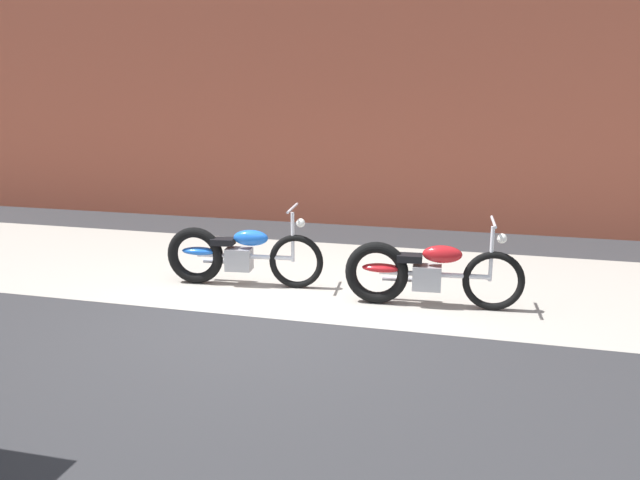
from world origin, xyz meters
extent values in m
plane|color=#2D2D30|center=(0.00, 0.00, 0.00)|extent=(80.00, 80.00, 0.00)
cube|color=#9E998E|center=(0.00, 1.75, 0.00)|extent=(36.00, 3.50, 0.01)
cube|color=brown|center=(0.00, 5.20, 2.72)|extent=(36.00, 0.50, 5.45)
torus|color=black|center=(0.01, 1.12, 0.34)|extent=(0.68, 0.15, 0.68)
torus|color=black|center=(-1.29, 0.98, 0.36)|extent=(0.74, 0.21, 0.73)
cylinder|color=silver|center=(-0.64, 1.05, 0.38)|extent=(1.23, 0.18, 0.06)
cube|color=#99999E|center=(-0.72, 1.04, 0.34)|extent=(0.34, 0.25, 0.28)
ellipsoid|color=blue|center=(-0.56, 1.06, 0.62)|extent=(0.46, 0.23, 0.20)
ellipsoid|color=blue|center=(-1.24, 0.99, 0.42)|extent=(0.46, 0.23, 0.10)
cube|color=black|center=(-0.92, 1.02, 0.56)|extent=(0.30, 0.23, 0.08)
cylinder|color=silver|center=(-0.03, 1.11, 0.65)|extent=(0.05, 0.05, 0.62)
cylinder|color=silver|center=(-0.03, 1.11, 1.01)|extent=(0.09, 0.58, 0.03)
sphere|color=white|center=(0.07, 1.12, 0.83)|extent=(0.11, 0.11, 0.11)
cylinder|color=silver|center=(-0.97, 1.16, 0.26)|extent=(0.55, 0.12, 0.06)
torus|color=black|center=(2.37, 0.89, 0.34)|extent=(0.68, 0.13, 0.68)
torus|color=black|center=(1.07, 0.80, 0.36)|extent=(0.74, 0.18, 0.73)
cylinder|color=silver|center=(1.72, 0.85, 0.38)|extent=(1.24, 0.14, 0.06)
cube|color=#99999E|center=(1.64, 0.84, 0.34)|extent=(0.33, 0.24, 0.28)
ellipsoid|color=red|center=(1.80, 0.85, 0.62)|extent=(0.45, 0.22, 0.20)
ellipsoid|color=red|center=(1.12, 0.81, 0.42)|extent=(0.45, 0.21, 0.10)
cube|color=black|center=(1.44, 0.83, 0.56)|extent=(0.29, 0.22, 0.08)
cylinder|color=silver|center=(2.33, 0.89, 0.65)|extent=(0.05, 0.05, 0.62)
cylinder|color=silver|center=(2.33, 0.89, 1.01)|extent=(0.07, 0.58, 0.03)
sphere|color=white|center=(2.43, 0.90, 0.83)|extent=(0.11, 0.11, 0.11)
cylinder|color=silver|center=(1.39, 0.98, 0.26)|extent=(0.55, 0.10, 0.06)
camera|label=1|loc=(2.23, -6.11, 2.42)|focal=35.60mm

